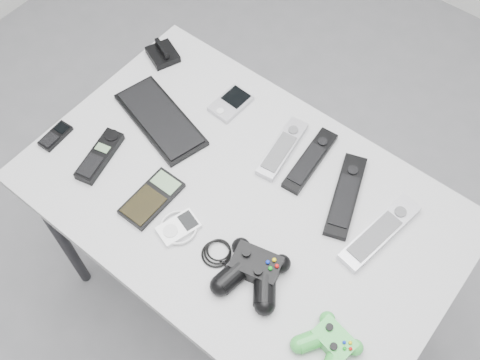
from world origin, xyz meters
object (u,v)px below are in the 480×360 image
Objects in this scene: calculator at (152,198)px; remote_silver_a at (282,148)px; desk at (242,209)px; remote_black_b at (346,195)px; controller_green at (330,344)px; cordless_handset at (100,156)px; remote_black_a at (310,160)px; controller_black at (253,271)px; pda at (231,103)px; remote_silver_b at (380,232)px; pda_keyboard at (160,119)px; mp3_player at (178,227)px; mobile_phone at (55,136)px.

remote_silver_a is at bearing 62.27° from calculator.
desk is at bearing 40.00° from calculator.
controller_green is at bearing -82.12° from remote_black_b.
cordless_handset is at bearing -171.76° from remote_black_b.
remote_black_a is (0.07, 0.19, 0.07)m from desk.
desk is 4.06× the size of controller_black.
remote_black_b is at bearing -4.36° from pda.
calculator reaches higher than desk.
controller_black is at bearing -14.60° from cordless_handset.
remote_black_b is at bearing 172.60° from remote_silver_b.
pda_keyboard is at bearing 64.34° from cordless_handset.
pda_keyboard is 2.16× the size of controller_green.
remote_black_b is 0.63m from cordless_handset.
calculator is (-0.24, -0.33, -0.00)m from remote_black_a.
remote_black_a is at bearing 139.32° from controller_green.
remote_black_b is at bearing 66.09° from controller_black.
controller_black reaches higher than remote_black_a.
remote_silver_a is at bearing 155.77° from remote_black_b.
desk is 5.11× the size of remote_black_a.
remote_black_a is 1.29× the size of cordless_handset.
controller_black reaches higher than remote_silver_a.
controller_black is (0.15, -0.32, 0.02)m from remote_silver_a.
remote_black_a is 0.26m from remote_silver_b.
cordless_handset reaches higher than mp3_player.
remote_silver_b is 0.32m from controller_black.
remote_black_b is 0.31m from controller_black.
controller_green is at bearing -30.74° from pda.
desk is 0.30m from pda.
remote_silver_b is 1.50× the size of calculator.
pda_keyboard is 2.53× the size of pda.
calculator is (0.19, -0.01, -0.00)m from cordless_handset.
remote_black_b is 2.59× the size of mobile_phone.
remote_silver_b reaches higher than desk.
pda is 0.86× the size of controller_green.
remote_black_b is 0.77m from mobile_phone.
mobile_phone reaches higher than desk.
remote_black_a reaches higher than pda.
cordless_handset is 0.73m from controller_green.
remote_silver_b is 2.48× the size of mp3_player.
desk is at bearing -115.99° from remote_black_a.
desk is 0.27m from remote_black_b.
remote_silver_a is at bearing 147.08° from controller_green.
pda is at bearing 120.90° from controller_black.
pda is 0.36m from calculator.
controller_green is at bearing 15.54° from mp3_player.
remote_silver_b is 1.49× the size of cordless_handset.
cordless_handset is (-0.68, -0.26, 0.00)m from remote_silver_b.
remote_silver_b is 0.73m from cordless_handset.
cordless_handset reaches higher than calculator.
remote_black_a reaches higher than mobile_phone.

